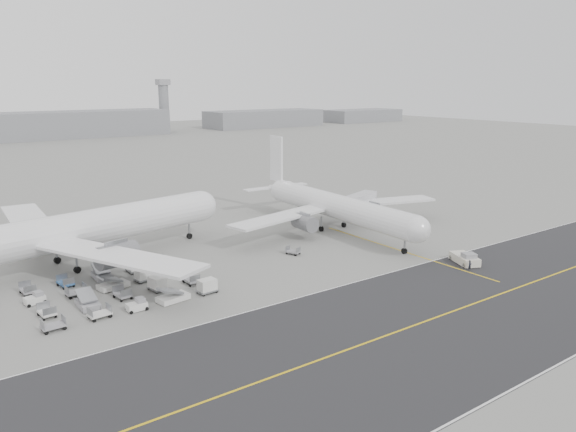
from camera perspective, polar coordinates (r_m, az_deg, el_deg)
ground at (r=80.17m, az=-0.78°, el=-8.08°), size 700.00×700.00×0.00m
taxiway at (r=70.80m, az=11.25°, el=-11.37°), size 220.00×59.00×0.03m
horizon_buildings at (r=330.50m, az=-23.24°, el=7.25°), size 520.00×28.00×28.00m
control_tower at (r=356.21m, az=-12.49°, el=11.00°), size 7.00×7.00×31.25m
airliner_a at (r=96.72m, az=-21.60°, el=-1.53°), size 59.93×58.77×20.84m
airliner_b at (r=114.14m, az=4.68°, el=1.06°), size 49.87×50.50×17.41m
pushback_tug at (r=97.87m, az=17.54°, el=-4.15°), size 4.78×7.49×2.16m
jet_bridge at (r=119.32m, az=6.76°, el=1.24°), size 16.71×8.37×6.31m
gse_cluster at (r=84.55m, az=-16.89°, el=-7.52°), size 30.45×24.92×2.15m
stray_dolly at (r=98.56m, az=0.52°, el=-3.92°), size 2.26×2.76×1.46m
ground_crew_a at (r=94.66m, az=17.99°, el=-4.80°), size 0.63×0.41×1.71m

